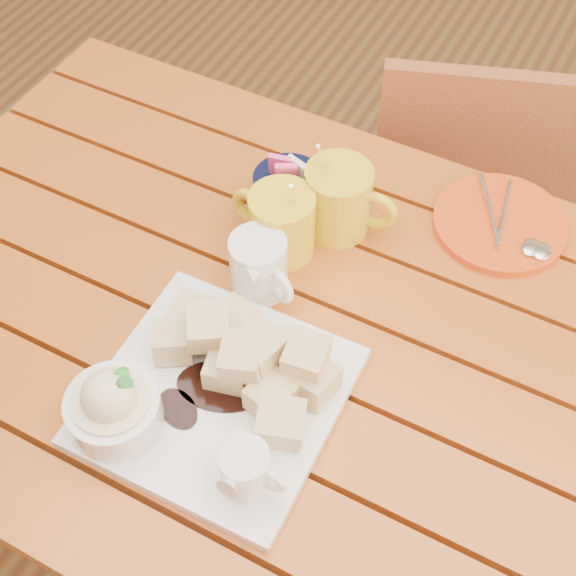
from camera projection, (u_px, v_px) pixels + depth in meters
The scene contains 9 objects.
ground at pixel (284, 534), 1.65m from camera, with size 5.00×5.00×0.00m, color brown.
table at pixel (282, 368), 1.14m from camera, with size 1.20×0.79×0.75m.
dessert_plate at pixel (201, 391), 0.95m from camera, with size 0.29×0.29×0.11m.
coffee_mug_left at pixel (280, 222), 1.09m from camera, with size 0.13×0.09×0.15m.
coffee_mug_right at pixel (340, 199), 1.12m from camera, with size 0.14×0.10×0.16m.
cream_pitcher at pixel (260, 265), 1.05m from camera, with size 0.11×0.10×0.09m.
sugar_caddy at pixel (288, 195), 1.14m from camera, with size 0.10×0.10×0.11m.
orange_saucer at pixel (501, 224), 1.15m from camera, with size 0.19×0.19×0.02m.
chair_far at pixel (471, 197), 1.58m from camera, with size 0.51×0.51×0.84m.
Camera 1 is at (0.29, -0.53, 1.61)m, focal length 50.00 mm.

